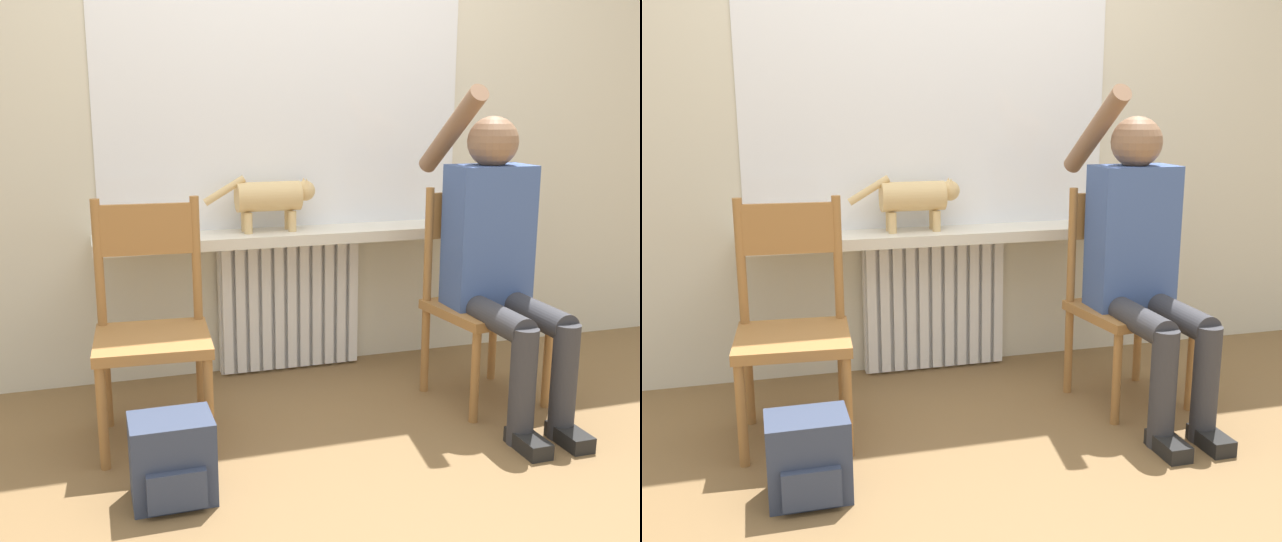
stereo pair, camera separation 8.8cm
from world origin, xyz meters
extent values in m
plane|color=brown|center=(0.00, 0.00, 0.00)|extent=(12.00, 12.00, 0.00)
cube|color=beige|center=(0.00, 1.23, 1.35)|extent=(7.00, 0.06, 2.70)
cube|color=white|center=(0.00, 1.16, 0.32)|extent=(0.68, 0.05, 0.64)
cube|color=white|center=(-0.31, 1.12, 0.32)|extent=(0.04, 0.03, 0.62)
cube|color=white|center=(-0.25, 1.12, 0.32)|extent=(0.04, 0.03, 0.62)
cube|color=white|center=(-0.19, 1.12, 0.32)|extent=(0.04, 0.03, 0.62)
cube|color=white|center=(-0.12, 1.12, 0.32)|extent=(0.04, 0.03, 0.62)
cube|color=white|center=(-0.06, 1.12, 0.32)|extent=(0.04, 0.03, 0.62)
cube|color=white|center=(0.00, 1.12, 0.32)|extent=(0.04, 0.03, 0.62)
cube|color=white|center=(0.06, 1.12, 0.32)|extent=(0.04, 0.03, 0.62)
cube|color=white|center=(0.12, 1.12, 0.32)|extent=(0.04, 0.03, 0.62)
cube|color=white|center=(0.19, 1.12, 0.32)|extent=(0.04, 0.03, 0.62)
cube|color=white|center=(0.25, 1.12, 0.32)|extent=(0.04, 0.03, 0.62)
cube|color=white|center=(0.31, 1.12, 0.32)|extent=(0.04, 0.03, 0.62)
cube|color=silver|center=(0.00, 1.07, 0.67)|extent=(1.79, 0.27, 0.05)
cube|color=white|center=(0.00, 1.20, 1.23)|extent=(1.72, 0.01, 1.07)
cube|color=#9E6B38|center=(-0.70, 0.51, 0.40)|extent=(0.45, 0.45, 0.04)
cylinder|color=#9E6B38|center=(-0.90, 0.34, 0.19)|extent=(0.04, 0.04, 0.38)
cylinder|color=#9E6B38|center=(-0.53, 0.32, 0.19)|extent=(0.04, 0.04, 0.38)
cylinder|color=#9E6B38|center=(-0.87, 0.71, 0.19)|extent=(0.04, 0.04, 0.38)
cylinder|color=#9E6B38|center=(-0.50, 0.69, 0.19)|extent=(0.04, 0.04, 0.38)
cylinder|color=#9E6B38|center=(-0.87, 0.71, 0.67)|extent=(0.04, 0.04, 0.49)
cylinder|color=#9E6B38|center=(-0.50, 0.69, 0.67)|extent=(0.04, 0.04, 0.49)
cube|color=#9E6B38|center=(-0.69, 0.70, 0.79)|extent=(0.38, 0.05, 0.20)
cube|color=#9E6B38|center=(0.70, 0.51, 0.40)|extent=(0.47, 0.47, 0.04)
cylinder|color=#9E6B38|center=(0.54, 0.31, 0.19)|extent=(0.04, 0.04, 0.38)
cylinder|color=#9E6B38|center=(0.91, 0.35, 0.19)|extent=(0.04, 0.04, 0.38)
cylinder|color=#9E6B38|center=(0.49, 0.67, 0.19)|extent=(0.04, 0.04, 0.38)
cylinder|color=#9E6B38|center=(0.86, 0.72, 0.19)|extent=(0.04, 0.04, 0.38)
cylinder|color=#9E6B38|center=(0.49, 0.67, 0.67)|extent=(0.04, 0.04, 0.49)
cylinder|color=#9E6B38|center=(0.86, 0.72, 0.67)|extent=(0.04, 0.04, 0.49)
cube|color=#9E6B38|center=(0.68, 0.70, 0.79)|extent=(0.38, 0.07, 0.20)
cylinder|color=#333338|center=(0.61, 0.30, 0.44)|extent=(0.11, 0.46, 0.11)
cylinder|color=#333338|center=(0.79, 0.30, 0.44)|extent=(0.11, 0.46, 0.11)
cylinder|color=#333338|center=(0.61, 0.08, 0.23)|extent=(0.10, 0.10, 0.46)
cylinder|color=#333338|center=(0.79, 0.08, 0.23)|extent=(0.10, 0.10, 0.46)
cube|color=black|center=(0.61, 0.02, 0.03)|extent=(0.09, 0.20, 0.06)
cube|color=black|center=(0.79, 0.02, 0.03)|extent=(0.09, 0.20, 0.06)
cube|color=#3D5693|center=(0.70, 0.53, 0.72)|extent=(0.34, 0.20, 0.60)
sphere|color=#846047|center=(0.70, 0.53, 1.11)|extent=(0.21, 0.21, 0.21)
cylinder|color=#846047|center=(0.58, 0.67, 1.15)|extent=(0.08, 0.50, 0.38)
cylinder|color=#3D5693|center=(0.85, 0.49, 0.69)|extent=(0.08, 0.08, 0.48)
cylinder|color=#DBB77A|center=(-0.12, 1.08, 0.85)|extent=(0.29, 0.13, 0.13)
sphere|color=#DBB77A|center=(0.06, 1.08, 0.87)|extent=(0.09, 0.09, 0.09)
cone|color=#DBB77A|center=(0.06, 1.05, 0.92)|extent=(0.03, 0.03, 0.03)
cone|color=#DBB77A|center=(0.06, 1.10, 0.92)|extent=(0.03, 0.03, 0.03)
cylinder|color=#DBB77A|center=(-0.01, 1.04, 0.74)|extent=(0.04, 0.04, 0.09)
cylinder|color=#DBB77A|center=(-0.01, 1.11, 0.74)|extent=(0.04, 0.04, 0.09)
cylinder|color=#DBB77A|center=(-0.22, 1.04, 0.74)|extent=(0.04, 0.04, 0.09)
cylinder|color=#DBB77A|center=(-0.22, 1.11, 0.74)|extent=(0.04, 0.04, 0.09)
cylinder|color=#DBB77A|center=(-0.31, 1.08, 0.89)|extent=(0.19, 0.03, 0.13)
cube|color=#333D56|center=(-0.69, 0.06, 0.14)|extent=(0.27, 0.20, 0.28)
cube|color=#333D56|center=(-0.69, -0.05, 0.08)|extent=(0.19, 0.03, 0.13)
camera|label=1|loc=(-0.90, -2.21, 1.28)|focal=42.00mm
camera|label=2|loc=(-0.82, -2.24, 1.28)|focal=42.00mm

